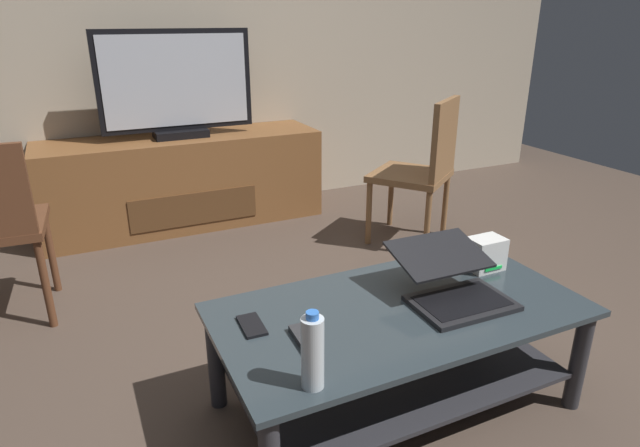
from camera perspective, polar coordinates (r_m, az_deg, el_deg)
ground_plane at (r=2.20m, az=2.73°, el=-17.05°), size 7.68×7.68×0.00m
back_wall at (r=4.01m, az=-14.33°, el=21.11°), size 6.40×0.12×2.80m
coffee_table at (r=1.98m, az=8.32°, el=-12.00°), size 1.29×0.67×0.42m
media_cabinet at (r=3.82m, az=-14.19°, el=4.45°), size 1.84×0.52×0.61m
television at (r=3.67m, az=-15.02°, el=13.89°), size 0.98×0.20×0.68m
dining_chair at (r=3.38m, az=10.98°, el=6.07°), size 0.62×0.62×0.91m
laptop at (r=1.98m, az=13.88°, el=-6.12°), size 0.35×0.40×0.17m
router_box at (r=2.23m, az=17.21°, el=-3.08°), size 0.14×0.10×0.13m
water_bottle_near at (r=1.47m, az=-0.80°, el=-13.52°), size 0.06×0.06×0.23m
cell_phone at (r=1.79m, az=-7.27°, el=-10.69°), size 0.08×0.14×0.01m
tv_remote at (r=1.70m, az=-1.78°, el=-12.22°), size 0.05×0.16×0.02m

